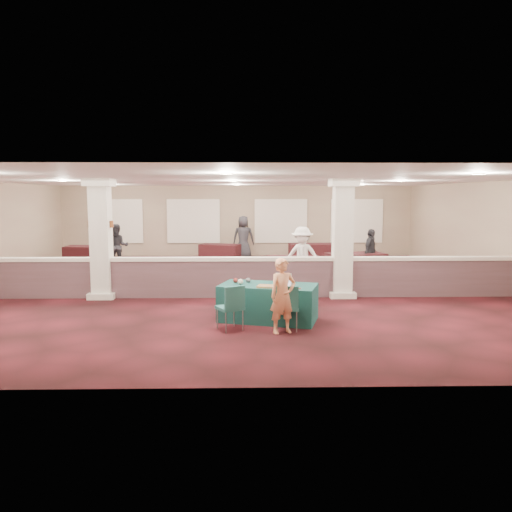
{
  "coord_description": "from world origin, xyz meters",
  "views": [
    {
      "loc": [
        0.36,
        -14.9,
        2.75
      ],
      "look_at": [
        0.64,
        -2.0,
        1.19
      ],
      "focal_mm": 35.0,
      "sensor_mm": 36.0,
      "label": 1
    }
  ],
  "objects_px": {
    "far_table_back_center": "(220,252)",
    "near_table": "(268,303)",
    "far_table_front_right": "(356,264)",
    "attendee_a": "(117,246)",
    "far_table_back_left": "(89,255)",
    "conf_chair_main": "(287,304)",
    "far_table_back_right": "(312,253)",
    "far_table_front_center": "(294,267)",
    "attendee_b": "(302,256)",
    "attendee_d": "(243,237)",
    "far_table_front_left": "(97,273)",
    "woman": "(283,296)",
    "attendee_c": "(370,252)",
    "conf_chair_side": "(232,304)"
  },
  "relations": [
    {
      "from": "attendee_c",
      "to": "attendee_b",
      "type": "bearing_deg",
      "value": 158.79
    },
    {
      "from": "conf_chair_main",
      "to": "far_table_back_left",
      "type": "xyz_separation_m",
      "value": [
        -7.14,
        10.16,
        -0.19
      ]
    },
    {
      "from": "far_table_back_left",
      "to": "far_table_back_center",
      "type": "relative_size",
      "value": 1.1
    },
    {
      "from": "conf_chair_main",
      "to": "attendee_b",
      "type": "bearing_deg",
      "value": 80.96
    },
    {
      "from": "attendee_a",
      "to": "far_table_back_left",
      "type": "bearing_deg",
      "value": 128.64
    },
    {
      "from": "far_table_front_center",
      "to": "attendee_b",
      "type": "distance_m",
      "value": 1.48
    },
    {
      "from": "attendee_d",
      "to": "conf_chair_main",
      "type": "bearing_deg",
      "value": 98.57
    },
    {
      "from": "woman",
      "to": "far_table_back_left",
      "type": "xyz_separation_m",
      "value": [
        -7.05,
        10.31,
        -0.39
      ]
    },
    {
      "from": "near_table",
      "to": "far_table_back_left",
      "type": "height_order",
      "value": "near_table"
    },
    {
      "from": "far_table_front_left",
      "to": "near_table",
      "type": "bearing_deg",
      "value": -40.85
    },
    {
      "from": "attendee_b",
      "to": "attendee_d",
      "type": "distance_m",
      "value": 6.78
    },
    {
      "from": "woman",
      "to": "far_table_front_right",
      "type": "xyz_separation_m",
      "value": [
        3.06,
        7.16,
        -0.36
      ]
    },
    {
      "from": "far_table_front_left",
      "to": "far_table_front_center",
      "type": "relative_size",
      "value": 1.13
    },
    {
      "from": "woman",
      "to": "far_table_back_center",
      "type": "bearing_deg",
      "value": 78.77
    },
    {
      "from": "far_table_back_center",
      "to": "near_table",
      "type": "bearing_deg",
      "value": -81.41
    },
    {
      "from": "far_table_front_right",
      "to": "attendee_d",
      "type": "height_order",
      "value": "attendee_d"
    },
    {
      "from": "near_table",
      "to": "woman",
      "type": "relative_size",
      "value": 1.38
    },
    {
      "from": "far_table_front_right",
      "to": "attendee_a",
      "type": "relative_size",
      "value": 1.15
    },
    {
      "from": "near_table",
      "to": "far_table_back_center",
      "type": "height_order",
      "value": "near_table"
    },
    {
      "from": "far_table_front_left",
      "to": "far_table_front_center",
      "type": "height_order",
      "value": "far_table_front_left"
    },
    {
      "from": "far_table_back_left",
      "to": "attendee_d",
      "type": "relative_size",
      "value": 0.97
    },
    {
      "from": "near_table",
      "to": "far_table_back_right",
      "type": "bearing_deg",
      "value": 92.97
    },
    {
      "from": "conf_chair_main",
      "to": "attendee_d",
      "type": "relative_size",
      "value": 0.5
    },
    {
      "from": "far_table_front_right",
      "to": "attendee_a",
      "type": "height_order",
      "value": "attendee_a"
    },
    {
      "from": "far_table_front_left",
      "to": "woman",
      "type": "bearing_deg",
      "value": -45.47
    },
    {
      "from": "conf_chair_main",
      "to": "far_table_back_right",
      "type": "bearing_deg",
      "value": 80.53
    },
    {
      "from": "far_table_front_center",
      "to": "attendee_a",
      "type": "xyz_separation_m",
      "value": [
        -6.48,
        2.25,
        0.49
      ]
    },
    {
      "from": "far_table_front_left",
      "to": "far_table_back_center",
      "type": "height_order",
      "value": "far_table_front_left"
    },
    {
      "from": "near_table",
      "to": "attendee_b",
      "type": "height_order",
      "value": "attendee_b"
    },
    {
      "from": "conf_chair_side",
      "to": "attendee_d",
      "type": "bearing_deg",
      "value": 59.83
    },
    {
      "from": "woman",
      "to": "far_table_back_left",
      "type": "distance_m",
      "value": 12.49
    },
    {
      "from": "conf_chair_main",
      "to": "woman",
      "type": "distance_m",
      "value": 0.26
    },
    {
      "from": "attendee_d",
      "to": "far_table_back_right",
      "type": "bearing_deg",
      "value": 164.14
    },
    {
      "from": "far_table_back_left",
      "to": "attendee_a",
      "type": "bearing_deg",
      "value": -39.68
    },
    {
      "from": "near_table",
      "to": "woman",
      "type": "bearing_deg",
      "value": -60.57
    },
    {
      "from": "far_table_front_left",
      "to": "attendee_a",
      "type": "xyz_separation_m",
      "value": [
        -0.28,
        3.7,
        0.44
      ]
    },
    {
      "from": "woman",
      "to": "attendee_b",
      "type": "height_order",
      "value": "attendee_b"
    },
    {
      "from": "conf_chair_side",
      "to": "far_table_front_center",
      "type": "distance_m",
      "value": 6.95
    },
    {
      "from": "far_table_back_center",
      "to": "woman",
      "type": "bearing_deg",
      "value": -80.97
    },
    {
      "from": "near_table",
      "to": "far_table_front_left",
      "type": "bearing_deg",
      "value": 155.05
    },
    {
      "from": "conf_chair_main",
      "to": "attendee_d",
      "type": "bearing_deg",
      "value": 95.17
    },
    {
      "from": "far_table_back_center",
      "to": "attendee_c",
      "type": "bearing_deg",
      "value": -38.04
    },
    {
      "from": "near_table",
      "to": "far_table_front_center",
      "type": "bearing_deg",
      "value": 94.93
    },
    {
      "from": "far_table_back_left",
      "to": "attendee_c",
      "type": "bearing_deg",
      "value": -15.58
    },
    {
      "from": "far_table_front_right",
      "to": "attendee_d",
      "type": "bearing_deg",
      "value": 128.75
    },
    {
      "from": "far_table_front_center",
      "to": "attendee_b",
      "type": "relative_size",
      "value": 0.98
    },
    {
      "from": "far_table_front_center",
      "to": "far_table_back_left",
      "type": "xyz_separation_m",
      "value": [
        -7.93,
        3.45,
        0.01
      ]
    },
    {
      "from": "far_table_front_right",
      "to": "woman",
      "type": "bearing_deg",
      "value": -113.15
    },
    {
      "from": "far_table_front_center",
      "to": "far_table_front_right",
      "type": "xyz_separation_m",
      "value": [
        2.18,
        0.31,
        0.04
      ]
    },
    {
      "from": "far_table_front_center",
      "to": "attendee_d",
      "type": "xyz_separation_m",
      "value": [
        -1.71,
        5.15,
        0.59
      ]
    }
  ]
}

